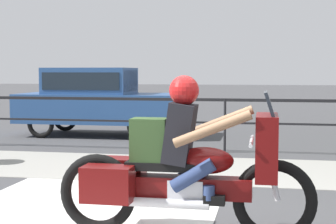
{
  "coord_description": "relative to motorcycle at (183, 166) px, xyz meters",
  "views": [
    {
      "loc": [
        0.78,
        -4.94,
        1.61
      ],
      "look_at": [
        -0.29,
        0.69,
        1.16
      ],
      "focal_mm": 55.0,
      "sensor_mm": 36.0,
      "label": 1
    }
  ],
  "objects": [
    {
      "name": "sidewalk_band",
      "position": [
        -0.01,
        3.49,
        -0.69
      ],
      "size": [
        44.0,
        2.4,
        0.01
      ],
      "primitive_type": "cube",
      "color": "#99968E",
      "rests_on": "ground"
    },
    {
      "name": "parked_car",
      "position": [
        -3.42,
        7.54,
        0.26
      ],
      "size": [
        4.05,
        1.68,
        1.71
      ],
      "rotation": [
        0.0,
        0.0,
        -0.02
      ],
      "color": "#284C84",
      "rests_on": "ground"
    },
    {
      "name": "motorcycle",
      "position": [
        0.0,
        0.0,
        0.0
      ],
      "size": [
        2.53,
        0.76,
        1.57
      ],
      "rotation": [
        0.0,
        0.0,
        0.07
      ],
      "color": "black",
      "rests_on": "ground"
    },
    {
      "name": "fence_railing",
      "position": [
        -0.01,
        5.35,
        0.16
      ],
      "size": [
        36.0,
        0.05,
        1.08
      ],
      "color": "black",
      "rests_on": "ground"
    }
  ]
}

